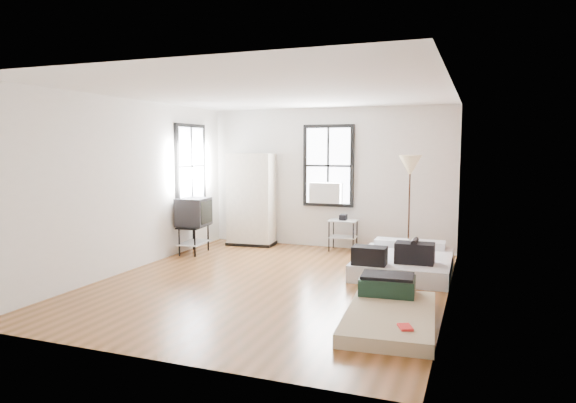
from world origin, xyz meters
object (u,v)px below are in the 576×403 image
at_px(side_table, 343,226).
at_px(tv_stand, 194,214).
at_px(floor_lamp, 410,170).
at_px(mattress_main, 404,262).
at_px(wardrobe, 251,200).
at_px(mattress_bare, 390,309).

height_order(side_table, tv_stand, tv_stand).
bearing_deg(tv_stand, floor_lamp, 5.41).
bearing_deg(floor_lamp, side_table, 162.52).
bearing_deg(mattress_main, side_table, 133.75).
bearing_deg(wardrobe, mattress_main, -25.85).
height_order(wardrobe, side_table, wardrobe).
height_order(mattress_main, floor_lamp, floor_lamp).
relative_size(mattress_main, floor_lamp, 1.07).
bearing_deg(side_table, tv_stand, -154.25).
bearing_deg(side_table, mattress_main, -45.28).
xyz_separation_m(mattress_main, wardrobe, (-3.30, 1.31, 0.77)).
relative_size(mattress_bare, floor_lamp, 1.03).
distance_m(wardrobe, side_table, 1.99).
bearing_deg(floor_lamp, mattress_bare, -86.13).
bearing_deg(floor_lamp, mattress_main, -86.69).
relative_size(floor_lamp, tv_stand, 1.77).
distance_m(floor_lamp, tv_stand, 4.08).
bearing_deg(wardrobe, tv_stand, -123.33).
distance_m(mattress_main, floor_lamp, 1.74).
bearing_deg(tv_stand, side_table, 19.01).
distance_m(mattress_bare, wardrobe, 5.11).
relative_size(mattress_main, mattress_bare, 1.04).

